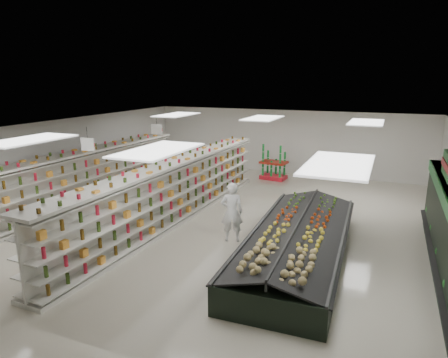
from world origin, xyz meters
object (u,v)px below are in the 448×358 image
at_px(gondola_left, 71,184).
at_px(gondola_center, 173,194).
at_px(shopper_background, 172,173).
at_px(soda_endcap, 274,164).
at_px(shopper_main, 232,212).
at_px(produce_island, 298,241).

bearing_deg(gondola_left, gondola_center, 6.97).
height_order(gondola_left, shopper_background, gondola_left).
bearing_deg(shopper_background, soda_endcap, -44.61).
relative_size(shopper_main, shopper_background, 1.12).
height_order(produce_island, shopper_background, shopper_background).
height_order(gondola_left, soda_endcap, gondola_left).
xyz_separation_m(gondola_left, produce_island, (8.65, -0.87, -0.49)).
relative_size(gondola_left, gondola_center, 1.02).
bearing_deg(shopper_main, produce_island, 148.94).
distance_m(soda_endcap, shopper_main, 7.83).
distance_m(gondola_left, shopper_background, 4.14).
bearing_deg(shopper_main, gondola_center, -39.93).
height_order(gondola_center, produce_island, gondola_center).
xyz_separation_m(shopper_main, shopper_background, (-4.28, 3.96, -0.09)).
xyz_separation_m(gondola_left, shopper_main, (6.58, -0.51, -0.05)).
bearing_deg(produce_island, shopper_background, 145.82).
bearing_deg(gondola_center, gondola_left, -173.48).
distance_m(shopper_main, shopper_background, 5.83).
distance_m(gondola_center, produce_island, 4.70).
xyz_separation_m(gondola_left, gondola_center, (4.13, 0.32, -0.01)).
relative_size(gondola_left, produce_island, 1.73).
bearing_deg(produce_island, gondola_center, 165.27).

